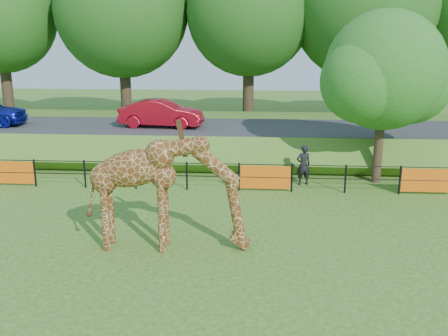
# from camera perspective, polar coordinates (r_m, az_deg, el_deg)

# --- Properties ---
(ground) EXTENTS (90.00, 90.00, 0.00)m
(ground) POSITION_cam_1_polar(r_m,az_deg,el_deg) (12.04, -9.80, -13.80)
(ground) COLOR #305C17
(ground) RESTS_ON ground
(giraffe) EXTENTS (4.51, 0.87, 3.21)m
(giraffe) POSITION_cam_1_polar(r_m,az_deg,el_deg) (13.62, -6.43, -2.87)
(giraffe) COLOR #593012
(giraffe) RESTS_ON ground
(perimeter_fence) EXTENTS (28.07, 0.10, 1.10)m
(perimeter_fence) POSITION_cam_1_polar(r_m,az_deg,el_deg) (19.15, -4.27, -0.90)
(perimeter_fence) COLOR black
(perimeter_fence) RESTS_ON ground
(embankment) EXTENTS (40.00, 9.00, 1.30)m
(embankment) POSITION_cam_1_polar(r_m,az_deg,el_deg) (26.38, -1.95, 3.71)
(embankment) COLOR #305C17
(embankment) RESTS_ON ground
(road) EXTENTS (40.00, 5.00, 0.12)m
(road) POSITION_cam_1_polar(r_m,az_deg,el_deg) (24.78, -2.33, 4.65)
(road) COLOR #29292B
(road) RESTS_ON embankment
(car_red) EXTENTS (4.15, 1.75, 1.33)m
(car_red) POSITION_cam_1_polar(r_m,az_deg,el_deg) (24.66, -7.18, 6.21)
(car_red) COLOR #B10C1E
(car_red) RESTS_ON road
(visitor) EXTENTS (0.67, 0.53, 1.61)m
(visitor) POSITION_cam_1_polar(r_m,az_deg,el_deg) (19.95, 9.06, 0.35)
(visitor) COLOR black
(visitor) RESTS_ON ground
(tree_east) EXTENTS (5.40, 4.71, 6.76)m
(tree_east) POSITION_cam_1_polar(r_m,az_deg,el_deg) (20.51, 18.08, 10.06)
(tree_east) COLOR #2E2115
(tree_east) RESTS_ON ground
(bg_tree_line) EXTENTS (37.30, 8.80, 11.82)m
(bg_tree_line) POSITION_cam_1_polar(r_m,az_deg,el_deg) (32.28, 2.69, 17.40)
(bg_tree_line) COLOR #2E2115
(bg_tree_line) RESTS_ON ground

